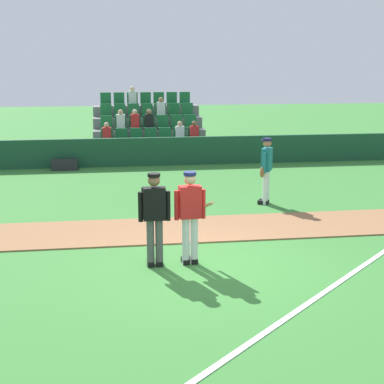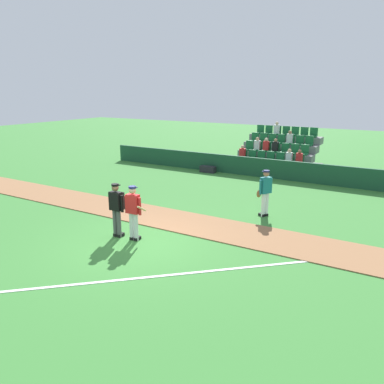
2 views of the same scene
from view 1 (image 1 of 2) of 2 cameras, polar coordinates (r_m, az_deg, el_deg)
ground_plane at (r=10.99m, az=0.78°, el=-7.13°), size 80.00×80.00×0.00m
infield_dirt_path at (r=13.18m, az=-0.82°, el=-3.67°), size 28.00×2.07×0.03m
foul_line_chalk at (r=11.39m, az=16.39°, el=-6.92°), size 8.79×8.31×0.01m
dugout_fence at (r=21.26m, az=-3.80°, el=3.96°), size 20.00×0.16×1.02m
stadium_bleachers at (r=23.49m, az=-4.27°, el=5.36°), size 4.45×3.80×2.70m
batter_red_jersey at (r=10.76m, az=-0.18°, el=-2.16°), size 0.71×0.76×1.76m
umpire_home_plate at (r=10.66m, az=-3.70°, el=-2.16°), size 0.59×0.31×1.76m
runner_teal_jersey at (r=15.48m, az=7.25°, el=2.30°), size 0.47×0.59×1.76m
equipment_bag at (r=20.86m, az=-12.32°, el=2.61°), size 0.90×0.36×0.36m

